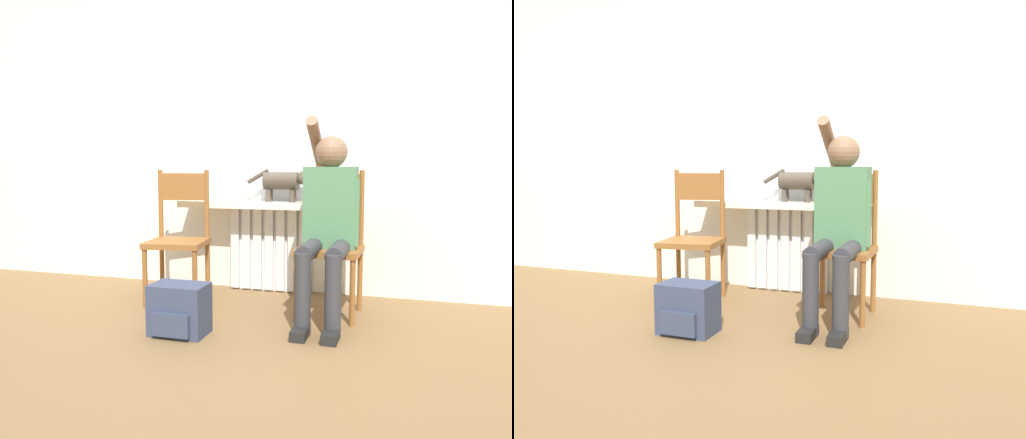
{
  "view_description": "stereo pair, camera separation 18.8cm",
  "coord_description": "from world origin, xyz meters",
  "views": [
    {
      "loc": [
        1.05,
        -2.67,
        1.0
      ],
      "look_at": [
        0.0,
        0.76,
        0.62
      ],
      "focal_mm": 35.0,
      "sensor_mm": 36.0,
      "label": 1
    },
    {
      "loc": [
        1.23,
        -2.61,
        1.0
      ],
      "look_at": [
        0.0,
        0.76,
        0.62
      ],
      "focal_mm": 35.0,
      "sensor_mm": 36.0,
      "label": 2
    }
  ],
  "objects": [
    {
      "name": "windowsill",
      "position": [
        0.0,
        1.06,
        0.7
      ],
      "size": [
        1.42,
        0.27,
        0.05
      ],
      "color": "white",
      "rests_on": "radiator"
    },
    {
      "name": "cat",
      "position": [
        0.13,
        1.07,
        0.88
      ],
      "size": [
        0.49,
        0.14,
        0.26
      ],
      "color": "#4C4238",
      "rests_on": "windowsill"
    },
    {
      "name": "backpack",
      "position": [
        -0.24,
        -0.03,
        0.15
      ],
      "size": [
        0.33,
        0.25,
        0.3
      ],
      "color": "#333D56",
      "rests_on": "ground_plane"
    },
    {
      "name": "wall_with_window",
      "position": [
        0.0,
        1.23,
        1.35
      ],
      "size": [
        7.0,
        0.06,
        2.7
      ],
      "color": "white",
      "rests_on": "ground_plane"
    },
    {
      "name": "radiator",
      "position": [
        0.0,
        1.15,
        0.34
      ],
      "size": [
        0.67,
        0.08,
        0.68
      ],
      "color": "white",
      "rests_on": "ground_plane"
    },
    {
      "name": "window_glass",
      "position": [
        0.0,
        1.2,
        1.27
      ],
      "size": [
        1.36,
        0.01,
        1.09
      ],
      "color": "white",
      "rests_on": "windowsill"
    },
    {
      "name": "person",
      "position": [
        0.56,
        0.53,
        0.68
      ],
      "size": [
        0.36,
        1.0,
        1.33
      ],
      "color": "#333338",
      "rests_on": "ground_plane"
    },
    {
      "name": "chair_left",
      "position": [
        -0.57,
        0.66,
        0.49
      ],
      "size": [
        0.47,
        0.47,
        0.98
      ],
      "rotation": [
        0.0,
        0.0,
        0.15
      ],
      "color": "brown",
      "rests_on": "ground_plane"
    },
    {
      "name": "ground_plane",
      "position": [
        0.0,
        0.0,
        0.0
      ],
      "size": [
        12.0,
        12.0,
        0.0
      ],
      "primitive_type": "plane",
      "color": "brown"
    },
    {
      "name": "chair_right",
      "position": [
        0.56,
        0.66,
        0.49
      ],
      "size": [
        0.43,
        0.43,
        0.98
      ],
      "rotation": [
        0.0,
        0.0,
        -0.03
      ],
      "color": "brown",
      "rests_on": "ground_plane"
    }
  ]
}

